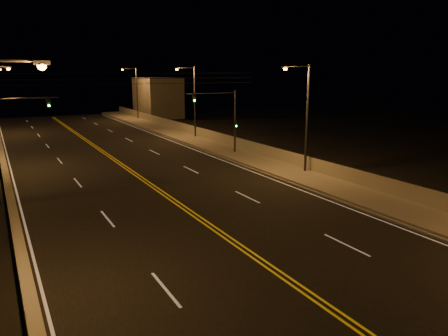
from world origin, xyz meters
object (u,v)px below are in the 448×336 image
streetlight_3 (135,90)px  streetlight_2 (192,97)px  streetlight_1 (304,112)px  traffic_signal_right (226,115)px  traffic_signal_left (4,127)px

streetlight_3 → streetlight_2: bearing=-90.0°
streetlight_2 → streetlight_1: bearing=-90.0°
streetlight_2 → traffic_signal_right: (-1.50, -11.01, -1.04)m
streetlight_1 → traffic_signal_right: 9.97m
streetlight_1 → traffic_signal_left: size_ratio=1.37×
streetlight_3 → streetlight_1: bearing=-90.0°
streetlight_3 → traffic_signal_left: bearing=-121.0°
streetlight_2 → streetlight_3: 22.75m
traffic_signal_right → traffic_signal_left: (-18.81, 0.00, 0.00)m
streetlight_1 → streetlight_2: 20.81m
traffic_signal_right → traffic_signal_left: same height
streetlight_2 → traffic_signal_right: streetlight_2 is taller
streetlight_2 → streetlight_3: size_ratio=1.00×
traffic_signal_right → streetlight_3: bearing=87.5°
traffic_signal_right → traffic_signal_left: bearing=180.0°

